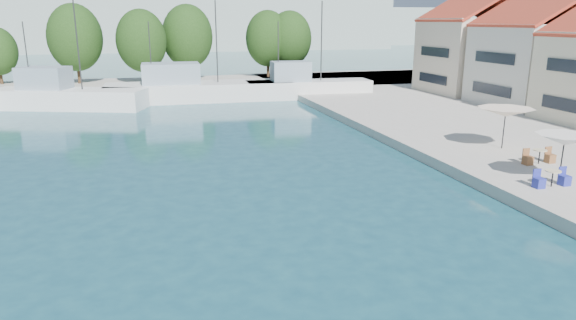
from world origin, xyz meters
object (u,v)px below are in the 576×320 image
object	(u,v)px
trawler_02	(65,97)
trawler_03	(195,90)
umbrella_white	(565,140)
trawler_04	(306,88)
umbrella_cream	(506,112)

from	to	relation	value
trawler_02	trawler_03	xyz separation A→B (m)	(12.09, 1.73, -0.00)
trawler_02	umbrella_white	size ratio (longest dim) A/B	5.56
trawler_02	trawler_04	xyz separation A→B (m)	(23.46, 0.45, 0.00)
trawler_02	trawler_04	size ratio (longest dim) A/B	1.09
trawler_04	umbrella_white	world-z (taller)	trawler_04
trawler_02	trawler_03	distance (m)	12.22
trawler_04	umbrella_cream	xyz separation A→B (m)	(3.67, -26.55, 1.68)
trawler_02	trawler_04	distance (m)	23.46
umbrella_white	trawler_04	bearing A→B (deg)	93.17
umbrella_white	trawler_02	bearing A→B (deg)	127.88
trawler_03	trawler_04	size ratio (longest dim) A/B	1.42
trawler_03	umbrella_white	bearing A→B (deg)	-66.88
trawler_02	umbrella_cream	distance (m)	37.69
trawler_04	umbrella_white	xyz separation A→B (m)	(1.82, -32.94, 1.58)
trawler_02	umbrella_white	xyz separation A→B (m)	(25.28, -32.49, 1.58)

